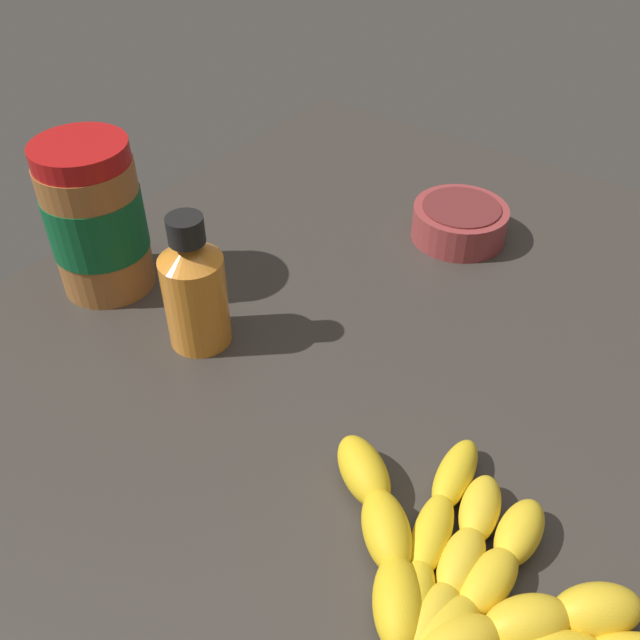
% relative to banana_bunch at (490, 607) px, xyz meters
% --- Properties ---
extents(ground_plane, '(0.90, 0.77, 0.04)m').
position_rel_banana_bunch_xyz_m(ground_plane, '(0.20, 0.22, -0.04)').
color(ground_plane, '#38332D').
extents(banana_bunch, '(0.21, 0.35, 0.04)m').
position_rel_banana_bunch_xyz_m(banana_bunch, '(0.00, 0.00, 0.00)').
color(banana_bunch, yellow).
rests_on(banana_bunch, ground_plane).
extents(peanut_butter_jar, '(0.10, 0.10, 0.17)m').
position_rel_banana_bunch_xyz_m(peanut_butter_jar, '(0.11, 0.51, 0.07)').
color(peanut_butter_jar, '#9E602D').
rests_on(peanut_butter_jar, ground_plane).
extents(honey_bottle, '(0.06, 0.06, 0.14)m').
position_rel_banana_bunch_xyz_m(honey_bottle, '(0.10, 0.36, 0.05)').
color(honey_bottle, orange).
rests_on(honey_bottle, ground_plane).
extents(small_bowl, '(0.11, 0.11, 0.04)m').
position_rel_banana_bunch_xyz_m(small_bowl, '(0.41, 0.24, 0.00)').
color(small_bowl, '#993838').
rests_on(small_bowl, ground_plane).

